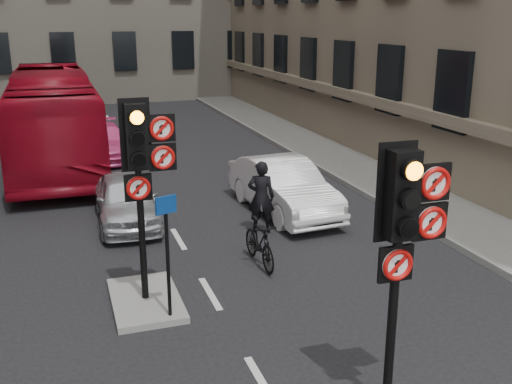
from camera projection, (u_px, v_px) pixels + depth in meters
pavement_right at (370, 171)px, 19.73m from camera, size 3.00×50.00×0.16m
centre_island at (146, 300)px, 10.82m from camera, size 1.20×2.00×0.12m
signal_near at (405, 223)px, 7.27m from camera, size 0.91×0.40×3.58m
signal_far at (143, 158)px, 10.09m from camera, size 0.91×0.40×3.58m
car_silver at (127, 199)px, 14.84m from camera, size 1.55×3.65×1.23m
car_white at (283, 187)px, 15.62m from camera, size 1.83×4.38×1.41m
car_pink at (104, 142)px, 21.70m from camera, size 1.83×4.18×1.20m
bus_red at (53, 117)px, 20.71m from camera, size 2.75×11.53×3.21m
motorcycle at (259, 243)px, 12.37m from camera, size 0.51×1.64×0.98m
motorcyclist at (261, 197)px, 14.16m from camera, size 0.74×0.61×1.75m
info_sign at (167, 240)px, 9.76m from camera, size 0.36×0.16×2.13m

